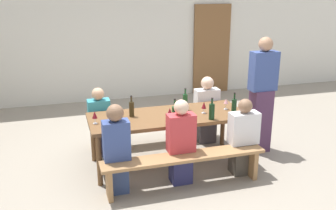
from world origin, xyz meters
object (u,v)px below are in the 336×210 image
(bench_near, at_px, (184,162))
(seated_guest_near_1, at_px, (181,144))
(tasting_table, at_px, (168,120))
(wine_bottle_2, at_px, (234,107))
(wine_glass_3, at_px, (95,115))
(wine_glass_1, at_px, (170,111))
(seated_guest_near_0, at_px, (117,150))
(bench_far, at_px, (155,123))
(seated_guest_far_0, at_px, (100,123))
(wine_bottle_1, at_px, (212,111))
(wine_bottle_4, at_px, (132,109))
(wooden_door, at_px, (212,49))
(wine_glass_2, at_px, (179,109))
(standing_host, at_px, (262,97))
(wine_glass_0, at_px, (204,106))
(wine_glass_4, at_px, (226,102))
(wine_bottle_0, at_px, (185,102))
(wine_bottle_3, at_px, (175,114))
(seated_guest_near_2, at_px, (243,139))
(seated_guest_far_1, at_px, (206,111))

(bench_near, xyz_separation_m, seated_guest_near_1, (0.00, 0.15, 0.19))
(bench_near, bearing_deg, tasting_table, 90.00)
(wine_bottle_2, height_order, wine_glass_3, wine_bottle_2)
(wine_glass_1, bearing_deg, seated_guest_near_0, -151.49)
(bench_near, relative_size, bench_far, 1.00)
(wine_glass_3, bearing_deg, seated_guest_far_0, 79.18)
(wine_bottle_1, height_order, wine_bottle_4, wine_bottle_1)
(wooden_door, height_order, wine_glass_2, wooden_door)
(seated_guest_near_1, distance_m, standing_host, 1.66)
(wine_bottle_1, relative_size, wine_glass_1, 2.03)
(wine_glass_0, bearing_deg, wine_bottle_1, -88.37)
(standing_host, bearing_deg, wine_bottle_4, -1.82)
(wine_glass_4, distance_m, standing_host, 0.61)
(wine_bottle_0, relative_size, wine_bottle_2, 0.95)
(wooden_door, height_order, wine_glass_1, wooden_door)
(wine_bottle_0, relative_size, wine_bottle_3, 0.97)
(tasting_table, xyz_separation_m, seated_guest_far_0, (-0.92, 0.59, -0.17))
(seated_guest_near_1, bearing_deg, wine_bottle_4, 37.25)
(seated_guest_near_1, bearing_deg, wine_bottle_0, -22.42)
(wine_glass_4, xyz_separation_m, seated_guest_near_2, (0.00, -0.59, -0.36))
(wine_bottle_1, distance_m, seated_guest_near_2, 0.58)
(standing_host, bearing_deg, seated_guest_near_1, 22.14)
(seated_guest_near_1, height_order, seated_guest_far_0, seated_guest_near_1)
(bench_near, height_order, seated_guest_near_1, seated_guest_near_1)
(wine_glass_0, relative_size, wine_glass_3, 0.98)
(seated_guest_near_1, xyz_separation_m, standing_host, (1.50, 0.61, 0.33))
(seated_guest_far_1, bearing_deg, wine_glass_2, -45.82)
(wine_glass_1, bearing_deg, wine_glass_3, 175.17)
(wine_glass_4, xyz_separation_m, seated_guest_far_1, (-0.06, 0.60, -0.34))
(bench_near, xyz_separation_m, seated_guest_far_1, (0.84, 1.33, 0.17))
(wine_bottle_1, bearing_deg, seated_guest_near_0, -169.67)
(wine_bottle_0, relative_size, wine_bottle_1, 1.07)
(bench_far, height_order, wine_glass_4, wine_glass_4)
(wine_glass_3, bearing_deg, seated_guest_near_0, -69.82)
(bench_far, relative_size, seated_guest_near_2, 1.99)
(wooden_door, distance_m, tasting_table, 4.03)
(wine_glass_0, height_order, seated_guest_near_2, seated_guest_near_2)
(bench_far, distance_m, wine_bottle_1, 1.31)
(seated_guest_near_2, height_order, standing_host, standing_host)
(bench_near, xyz_separation_m, seated_guest_far_0, (-0.92, 1.33, 0.15))
(tasting_table, distance_m, standing_host, 1.52)
(wine_glass_0, bearing_deg, tasting_table, 172.39)
(seated_guest_far_1, bearing_deg, wine_glass_3, -70.96)
(wine_glass_3, relative_size, seated_guest_near_1, 0.15)
(wine_bottle_0, relative_size, wine_glass_0, 1.93)
(wine_glass_3, bearing_deg, seated_guest_far_1, 19.04)
(wine_glass_2, relative_size, standing_host, 0.09)
(wooden_door, bearing_deg, seated_guest_near_0, -126.31)
(wine_glass_0, xyz_separation_m, seated_guest_near_2, (0.38, -0.52, -0.36))
(seated_guest_near_0, relative_size, standing_host, 0.65)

